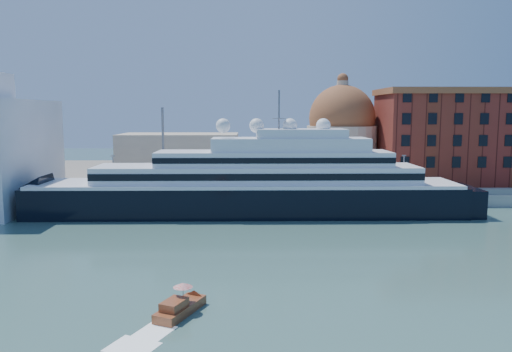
{
  "coord_description": "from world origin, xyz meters",
  "views": [
    {
      "loc": [
        -2.31,
        -71.2,
        19.53
      ],
      "look_at": [
        -0.86,
        18.0,
        8.07
      ],
      "focal_mm": 35.0,
      "sensor_mm": 36.0,
      "label": 1
    }
  ],
  "objects": [
    {
      "name": "ground",
      "position": [
        0.0,
        0.0,
        0.0
      ],
      "size": [
        400.0,
        400.0,
        0.0
      ],
      "primitive_type": "plane",
      "color": "#355B56",
      "rests_on": "ground"
    },
    {
      "name": "quay",
      "position": [
        0.0,
        34.0,
        1.25
      ],
      "size": [
        180.0,
        10.0,
        2.5
      ],
      "primitive_type": "cube",
      "color": "gray",
      "rests_on": "ground"
    },
    {
      "name": "land",
      "position": [
        0.0,
        75.0,
        1.0
      ],
      "size": [
        260.0,
        72.0,
        2.0
      ],
      "primitive_type": "cube",
      "color": "slate",
      "rests_on": "ground"
    },
    {
      "name": "quay_fence",
      "position": [
        0.0,
        29.5,
        3.1
      ],
      "size": [
        180.0,
        0.1,
        1.2
      ],
      "primitive_type": "cube",
      "color": "slate",
      "rests_on": "quay"
    },
    {
      "name": "superyacht",
      "position": [
        -5.28,
        23.0,
        4.76
      ],
      "size": [
        92.34,
        12.8,
        27.6
      ],
      "color": "black",
      "rests_on": "ground"
    },
    {
      "name": "service_barge",
      "position": [
        -38.42,
        22.6,
        0.89
      ],
      "size": [
        14.48,
        8.84,
        3.09
      ],
      "rotation": [
        0.0,
        0.0,
        -0.33
      ],
      "color": "white",
      "rests_on": "ground"
    },
    {
      "name": "water_taxi",
      "position": [
        -9.0,
        -24.72,
        0.74
      ],
      "size": [
        4.65,
        6.85,
        3.1
      ],
      "rotation": [
        0.0,
        0.0,
        -0.42
      ],
      "color": "brown",
      "rests_on": "ground"
    },
    {
      "name": "warehouse",
      "position": [
        52.0,
        52.0,
        13.79
      ],
      "size": [
        43.0,
        19.0,
        23.25
      ],
      "color": "maroon",
      "rests_on": "land"
    },
    {
      "name": "church",
      "position": [
        6.39,
        57.72,
        10.91
      ],
      "size": [
        66.0,
        18.0,
        25.5
      ],
      "color": "beige",
      "rests_on": "land"
    },
    {
      "name": "lamp_posts",
      "position": [
        -12.67,
        32.27,
        9.84
      ],
      "size": [
        120.8,
        2.4,
        18.0
      ],
      "color": "slate",
      "rests_on": "quay"
    }
  ]
}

